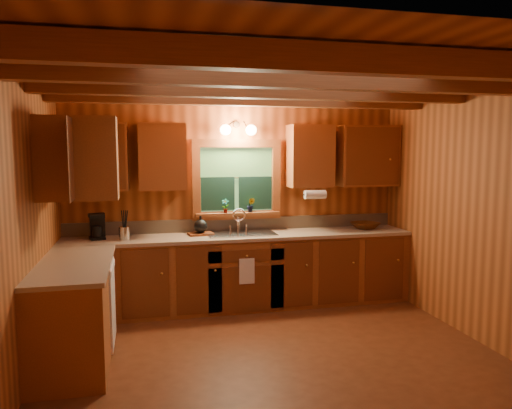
{
  "coord_description": "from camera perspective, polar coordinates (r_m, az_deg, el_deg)",
  "views": [
    {
      "loc": [
        -1.16,
        -4.17,
        1.92
      ],
      "look_at": [
        0.0,
        0.8,
        1.35
      ],
      "focal_mm": 34.4,
      "sensor_mm": 36.0,
      "label": 1
    }
  ],
  "objects": [
    {
      "name": "utensil_crock",
      "position": [
        5.78,
        -15.07,
        -3.16
      ],
      "size": [
        0.12,
        0.12,
        0.34
      ],
      "rotation": [
        0.0,
        0.0,
        -0.34
      ],
      "color": "silver",
      "rests_on": "countertop"
    },
    {
      "name": "teakettle",
      "position": [
        5.93,
        -6.46,
        -2.51
      ],
      "size": [
        0.16,
        0.16,
        0.21
      ],
      "rotation": [
        0.0,
        0.0,
        0.38
      ],
      "color": "black",
      "rests_on": "cutting_board"
    },
    {
      "name": "ceiling_beams",
      "position": [
        4.36,
        2.46,
        13.87
      ],
      "size": [
        4.2,
        2.54,
        0.18
      ],
      "color": "brown",
      "rests_on": "room"
    },
    {
      "name": "countertop",
      "position": [
        5.6,
        -5.95,
        -4.36
      ],
      "size": [
        4.2,
        2.24,
        0.04
      ],
      "color": "tan",
      "rests_on": "base_cabinets"
    },
    {
      "name": "wall_sconce",
      "position": [
        6.03,
        -2.07,
        8.7
      ],
      "size": [
        0.45,
        0.21,
        0.17
      ],
      "color": "black",
      "rests_on": "room"
    },
    {
      "name": "window_sill",
      "position": [
        6.15,
        -2.16,
        -1.1
      ],
      "size": [
        1.06,
        0.14,
        0.04
      ],
      "primitive_type": "cube",
      "color": "brown",
      "rests_on": "room"
    },
    {
      "name": "cutting_board",
      "position": [
        5.95,
        -6.45,
        -3.41
      ],
      "size": [
        0.32,
        0.24,
        0.03
      ],
      "primitive_type": "cube",
      "rotation": [
        0.0,
        0.0,
        0.13
      ],
      "color": "#622E15",
      "rests_on": "countertop"
    },
    {
      "name": "coffee_maker",
      "position": [
        5.93,
        -18.0,
        -2.44
      ],
      "size": [
        0.16,
        0.21,
        0.29
      ],
      "rotation": [
        0.0,
        0.0,
        0.22
      ],
      "color": "black",
      "rests_on": "countertop"
    },
    {
      "name": "backsplash",
      "position": [
        6.24,
        -2.27,
        -2.3
      ],
      "size": [
        4.2,
        0.02,
        0.16
      ],
      "primitive_type": "cube",
      "color": "tan",
      "rests_on": "room"
    },
    {
      "name": "sink",
      "position": [
        5.98,
        -1.75,
        -3.87
      ],
      "size": [
        0.82,
        0.48,
        0.43
      ],
      "color": "silver",
      "rests_on": "countertop"
    },
    {
      "name": "paper_towel_roll",
      "position": [
        6.09,
        6.88,
        1.15
      ],
      "size": [
        0.27,
        0.11,
        0.11
      ],
      "primitive_type": "cylinder",
      "rotation": [
        0.0,
        1.57,
        0.0
      ],
      "color": "white",
      "rests_on": "upper_cabinets"
    },
    {
      "name": "potted_plant_left",
      "position": [
        6.08,
        -3.6,
        -0.16
      ],
      "size": [
        0.11,
        0.09,
        0.18
      ],
      "primitive_type": "imported",
      "rotation": [
        0.0,
        0.0,
        -0.29
      ],
      "color": "#622E15",
      "rests_on": "window_sill"
    },
    {
      "name": "potted_plant_right",
      "position": [
        6.17,
        -0.6,
        -0.05
      ],
      "size": [
        0.12,
        0.11,
        0.18
      ],
      "primitive_type": "imported",
      "rotation": [
        0.0,
        0.0,
        -0.43
      ],
      "color": "#622E15",
      "rests_on": "window_sill"
    },
    {
      "name": "dish_towel",
      "position": [
        5.73,
        -1.07,
        -7.77
      ],
      "size": [
        0.18,
        0.01,
        0.3
      ],
      "primitive_type": "cube",
      "color": "white",
      "rests_on": "base_cabinets"
    },
    {
      "name": "dishwasher_panel",
      "position": [
        5.08,
        -16.34,
        -10.94
      ],
      "size": [
        0.02,
        0.6,
        0.8
      ],
      "primitive_type": "cube",
      "color": "white",
      "rests_on": "base_cabinets"
    },
    {
      "name": "upper_cabinets",
      "position": [
        5.62,
        -7.1,
        5.51
      ],
      "size": [
        4.19,
        1.77,
        0.78
      ],
      "color": "brown",
      "rests_on": "room"
    },
    {
      "name": "wicker_basket",
      "position": [
        6.52,
        12.58,
        -2.41
      ],
      "size": [
        0.42,
        0.42,
        0.08
      ],
      "primitive_type": "imported",
      "rotation": [
        0.0,
        0.0,
        0.25
      ],
      "color": "#48230C",
      "rests_on": "countertop"
    },
    {
      "name": "window",
      "position": [
        6.16,
        -2.26,
        2.73
      ],
      "size": [
        1.12,
        0.08,
        1.0
      ],
      "color": "brown",
      "rests_on": "room"
    },
    {
      "name": "room",
      "position": [
        4.37,
        2.39,
        -1.79
      ],
      "size": [
        4.2,
        4.2,
        4.2
      ],
      "color": "#5C2D16",
      "rests_on": "ground"
    },
    {
      "name": "base_cabinets",
      "position": [
        5.69,
        -6.03,
        -8.83
      ],
      "size": [
        4.2,
        2.22,
        0.86
      ],
      "color": "brown",
      "rests_on": "ground"
    }
  ]
}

